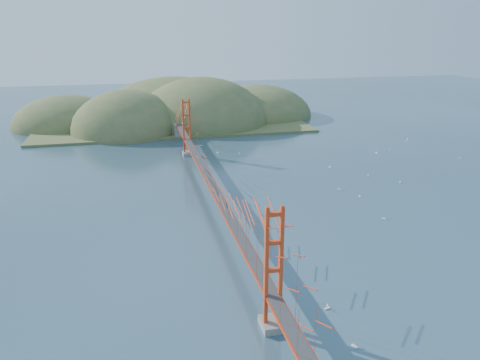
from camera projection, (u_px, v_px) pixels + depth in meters
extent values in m
plane|color=#2D485A|center=(213.00, 207.00, 69.68)|extent=(320.00, 320.00, 0.00)
cube|color=gray|center=(272.00, 324.00, 41.87)|extent=(2.00, 2.40, 0.70)
cube|color=gray|center=(188.00, 153.00, 97.27)|extent=(2.00, 2.40, 0.70)
cube|color=#BA3314|center=(213.00, 186.00, 68.64)|extent=(1.40, 92.00, 0.16)
cube|color=#BA3314|center=(213.00, 187.00, 68.70)|extent=(1.33, 92.00, 0.24)
cube|color=#38383A|center=(213.00, 185.00, 68.60)|extent=(1.19, 92.00, 0.03)
cube|color=gray|center=(179.00, 131.00, 111.63)|extent=(2.20, 2.60, 3.30)
cube|color=olive|center=(172.00, 122.00, 128.69)|extent=(70.00, 40.00, 0.60)
ellipsoid|color=olive|center=(128.00, 131.00, 118.77)|extent=(28.00, 28.00, 21.00)
ellipsoid|color=olive|center=(202.00, 123.00, 128.67)|extent=(36.00, 36.00, 25.00)
ellipsoid|color=olive|center=(257.00, 115.00, 139.98)|extent=(32.00, 32.00, 18.00)
ellipsoid|color=olive|center=(67.00, 125.00, 126.36)|extent=(28.00, 28.00, 16.00)
ellipsoid|color=olive|center=(174.00, 114.00, 142.13)|extent=(44.00, 44.00, 22.00)
cube|color=white|center=(384.00, 219.00, 65.34)|extent=(0.50, 0.53, 0.10)
cylinder|color=white|center=(384.00, 217.00, 65.25)|extent=(0.02, 0.02, 0.60)
cube|color=white|center=(377.00, 153.00, 98.84)|extent=(0.27, 0.65, 0.11)
cylinder|color=white|center=(377.00, 151.00, 98.73)|extent=(0.02, 0.02, 0.69)
cube|color=white|center=(339.00, 189.00, 76.87)|extent=(0.61, 0.41, 0.11)
cylinder|color=white|center=(340.00, 188.00, 76.77)|extent=(0.02, 0.02, 0.63)
cube|color=white|center=(460.00, 158.00, 94.64)|extent=(0.48, 0.40, 0.09)
cylinder|color=white|center=(460.00, 157.00, 94.55)|extent=(0.01, 0.01, 0.52)
cube|color=white|center=(400.00, 183.00, 80.16)|extent=(0.46, 0.58, 0.10)
cylinder|color=white|center=(400.00, 181.00, 80.06)|extent=(0.02, 0.02, 0.62)
cube|color=white|center=(390.00, 150.00, 101.00)|extent=(0.48, 0.47, 0.09)
cylinder|color=white|center=(390.00, 149.00, 100.91)|extent=(0.01, 0.01, 0.55)
cube|color=white|center=(239.00, 153.00, 98.39)|extent=(0.51, 0.35, 0.09)
cylinder|color=white|center=(239.00, 152.00, 98.30)|extent=(0.01, 0.01, 0.53)
cube|color=white|center=(355.00, 346.00, 39.40)|extent=(0.41, 0.61, 0.11)
cylinder|color=white|center=(355.00, 343.00, 39.30)|extent=(0.02, 0.02, 0.63)
cube|color=white|center=(218.00, 153.00, 98.61)|extent=(0.58, 0.28, 0.10)
cylinder|color=white|center=(218.00, 152.00, 98.51)|extent=(0.02, 0.02, 0.60)
cube|color=white|center=(360.00, 196.00, 73.85)|extent=(0.21, 0.49, 0.09)
cylinder|color=white|center=(360.00, 195.00, 73.77)|extent=(0.01, 0.01, 0.52)
cube|color=white|center=(407.00, 140.00, 109.49)|extent=(0.51, 0.17, 0.09)
cylinder|color=white|center=(407.00, 139.00, 109.41)|extent=(0.01, 0.01, 0.55)
cube|color=white|center=(330.00, 167.00, 88.94)|extent=(0.36, 0.55, 0.10)
cylinder|color=white|center=(330.00, 166.00, 88.85)|extent=(0.02, 0.02, 0.58)
cube|color=white|center=(368.00, 176.00, 83.83)|extent=(0.39, 0.52, 0.09)
cylinder|color=white|center=(368.00, 174.00, 83.74)|extent=(0.01, 0.01, 0.55)
cube|color=white|center=(327.00, 308.00, 44.68)|extent=(0.60, 0.31, 0.10)
cylinder|color=white|center=(328.00, 305.00, 44.58)|extent=(0.02, 0.02, 0.63)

